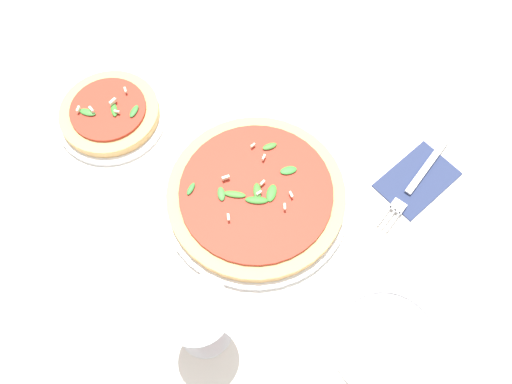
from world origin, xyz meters
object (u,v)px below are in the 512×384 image
(wine_glass, at_px, (199,317))
(side_plate_white, at_px, (388,343))
(fork, at_px, (416,181))
(pizza_arugula_main, at_px, (256,195))
(pizza_personal_side, at_px, (110,114))

(wine_glass, bearing_deg, side_plate_white, 128.72)
(wine_glass, relative_size, fork, 0.66)
(wine_glass, xyz_separation_m, fork, (-0.43, 0.09, -0.10))
(pizza_arugula_main, height_order, fork, pizza_arugula_main)
(pizza_personal_side, xyz_separation_m, wine_glass, (0.16, 0.41, 0.09))
(pizza_personal_side, xyz_separation_m, side_plate_white, (-0.02, 0.63, -0.01))
(wine_glass, xyz_separation_m, side_plate_white, (-0.17, 0.22, -0.10))
(pizza_personal_side, bearing_deg, side_plate_white, 91.44)
(pizza_arugula_main, xyz_separation_m, pizza_personal_side, (0.06, -0.31, -0.00))
(pizza_arugula_main, height_order, side_plate_white, pizza_arugula_main)
(pizza_personal_side, bearing_deg, wine_glass, 68.85)
(pizza_personal_side, distance_m, side_plate_white, 0.63)
(wine_glass, bearing_deg, fork, 168.11)
(fork, distance_m, side_plate_white, 0.29)
(wine_glass, distance_m, side_plate_white, 0.29)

